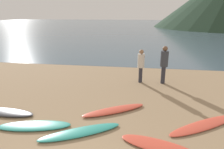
# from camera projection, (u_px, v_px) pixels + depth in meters

# --- Properties ---
(ground_plane) EXTENTS (120.00, 120.00, 0.20)m
(ground_plane) POSITION_uv_depth(u_px,v_px,m) (119.00, 69.00, 12.46)
(ground_plane) COLOR #997C5B
(ground_plane) RESTS_ON ground
(ocean_water) EXTENTS (140.00, 100.00, 0.01)m
(ocean_water) POSITION_uv_depth(u_px,v_px,m) (138.00, 25.00, 59.89)
(ocean_water) COLOR #475B6B
(ocean_water) RESTS_ON ground
(surfboard_0) EXTENTS (2.16, 0.69, 0.10)m
(surfboard_0) POSITION_uv_depth(u_px,v_px,m) (5.00, 112.00, 6.77)
(surfboard_0) COLOR #333338
(surfboard_0) RESTS_ON ground
(surfboard_1) EXTENTS (2.24, 1.02, 0.08)m
(surfboard_1) POSITION_uv_depth(u_px,v_px,m) (34.00, 126.00, 5.96)
(surfboard_1) COLOR teal
(surfboard_1) RESTS_ON ground
(surfboard_2) EXTENTS (2.30, 1.59, 0.09)m
(surfboard_2) POSITION_uv_depth(u_px,v_px,m) (80.00, 132.00, 5.64)
(surfboard_2) COLOR teal
(surfboard_2) RESTS_ON ground
(surfboard_3) EXTENTS (2.22, 1.62, 0.10)m
(surfboard_3) POSITION_uv_depth(u_px,v_px,m) (114.00, 110.00, 6.90)
(surfboard_3) COLOR #D84C38
(surfboard_3) RESTS_ON ground
(surfboard_4) EXTENTS (2.09, 1.12, 0.09)m
(surfboard_4) POSITION_uv_depth(u_px,v_px,m) (159.00, 146.00, 5.05)
(surfboard_4) COLOR #D84C38
(surfboard_4) RESTS_ON ground
(surfboard_5) EXTENTS (2.50, 1.89, 0.06)m
(surfboard_5) POSITION_uv_depth(u_px,v_px,m) (204.00, 125.00, 6.01)
(surfboard_5) COLOR #D84C38
(surfboard_5) RESTS_ON ground
(person_0) EXTENTS (0.37, 0.37, 1.83)m
(person_0) POSITION_uv_depth(u_px,v_px,m) (164.00, 62.00, 9.41)
(person_0) COLOR #2D2D38
(person_0) RESTS_ON ground
(person_1) EXTENTS (0.33, 0.33, 1.64)m
(person_1) POSITION_uv_depth(u_px,v_px,m) (141.00, 63.00, 9.58)
(person_1) COLOR #2D2D38
(person_1) RESTS_ON ground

